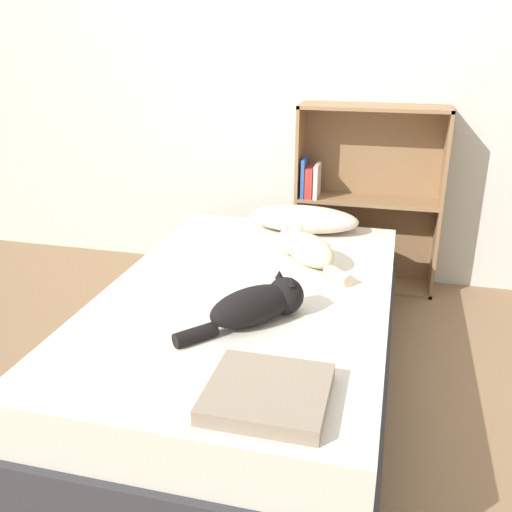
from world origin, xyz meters
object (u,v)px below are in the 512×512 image
pillow (303,219)px  bed (248,336)px  cat_light (305,248)px  cat_dark (260,304)px  bookshelf (365,197)px

pillow → bed: bearing=-96.7°
cat_light → cat_dark: size_ratio=0.92×
bed → cat_dark: cat_dark is taller
bed → cat_dark: 0.41m
bed → pillow: bearing=83.3°
bookshelf → bed: bearing=-108.0°
pillow → cat_light: 0.46m
pillow → cat_dark: cat_dark is taller
bed → cat_dark: (0.12, -0.26, 0.30)m
bookshelf → cat_light: bearing=-104.2°
cat_light → cat_dark: (-0.07, -0.64, -0.00)m
cat_dark → bookshelf: 1.52m
cat_dark → pillow: bearing=42.4°
cat_light → bed: bearing=109.8°
pillow → bookshelf: 0.51m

